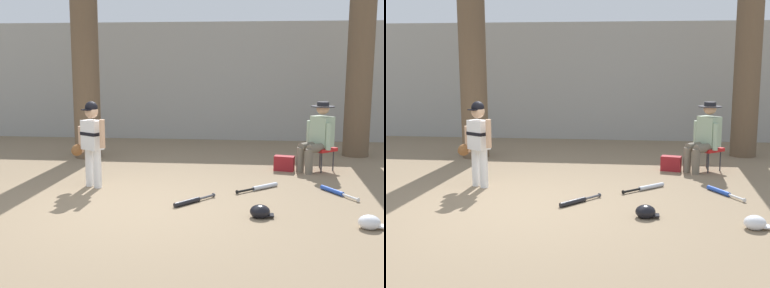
% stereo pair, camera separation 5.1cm
% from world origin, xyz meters
% --- Properties ---
extents(ground_plane, '(60.00, 60.00, 0.00)m').
position_xyz_m(ground_plane, '(0.00, 0.00, 0.00)').
color(ground_plane, '#7F6B51').
extents(concrete_back_wall, '(18.00, 0.36, 2.81)m').
position_xyz_m(concrete_back_wall, '(0.00, 5.87, 1.40)').
color(concrete_back_wall, '#9E9E99').
rests_on(concrete_back_wall, ground).
extents(tree_near_player, '(0.76, 0.76, 6.43)m').
position_xyz_m(tree_near_player, '(-1.70, 3.24, 2.84)').
color(tree_near_player, brown).
rests_on(tree_near_player, ground).
extents(tree_behind_spectator, '(0.83, 0.83, 5.64)m').
position_xyz_m(tree_behind_spectator, '(3.63, 3.95, 2.39)').
color(tree_behind_spectator, brown).
rests_on(tree_behind_spectator, ground).
extents(young_ballplayer, '(0.61, 0.36, 1.31)m').
position_xyz_m(young_ballplayer, '(-0.90, 0.95, 0.74)').
color(young_ballplayer, white).
rests_on(young_ballplayer, ground).
extents(folding_stool, '(0.56, 0.56, 0.41)m').
position_xyz_m(folding_stool, '(2.72, 2.49, 0.36)').
color(folding_stool, red).
rests_on(folding_stool, ground).
extents(seated_spectator, '(0.64, 0.61, 1.20)m').
position_xyz_m(seated_spectator, '(2.65, 2.43, 0.64)').
color(seated_spectator, '#6B6051').
rests_on(seated_spectator, ground).
extents(handbag_beside_stool, '(0.37, 0.26, 0.26)m').
position_xyz_m(handbag_beside_stool, '(2.09, 2.39, 0.13)').
color(handbag_beside_stool, maroon).
rests_on(handbag_beside_stool, ground).
extents(bat_blue_youth, '(0.44, 0.70, 0.07)m').
position_xyz_m(bat_blue_youth, '(2.70, 0.92, 0.03)').
color(bat_blue_youth, '#2347AD').
rests_on(bat_blue_youth, ground).
extents(bat_black_composite, '(0.52, 0.60, 0.07)m').
position_xyz_m(bat_black_composite, '(0.68, 0.21, 0.03)').
color(bat_black_composite, black).
rests_on(bat_black_composite, ground).
extents(bat_aluminum_silver, '(0.64, 0.58, 0.07)m').
position_xyz_m(bat_aluminum_silver, '(1.66, 1.07, 0.03)').
color(bat_aluminum_silver, '#B7BCC6').
rests_on(bat_aluminum_silver, ground).
extents(batting_helmet_white, '(0.30, 0.23, 0.17)m').
position_xyz_m(batting_helmet_white, '(2.83, -0.57, 0.07)').
color(batting_helmet_white, silver).
rests_on(batting_helmet_white, ground).
extents(batting_helmet_black, '(0.29, 0.23, 0.17)m').
position_xyz_m(batting_helmet_black, '(1.59, -0.29, 0.07)').
color(batting_helmet_black, black).
rests_on(batting_helmet_black, ground).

